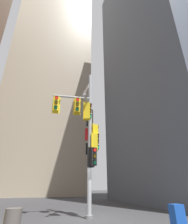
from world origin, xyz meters
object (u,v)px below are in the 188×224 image
Objects in this scene: newspaper_box at (178,219)px; trash_bin at (12,224)px; fire_hydrant at (7,220)px; signal_pole_assembly at (86,128)px.

newspaper_box reaches higher than trash_bin.
signal_pole_assembly is at bearing 30.26° from fire_hydrant.
newspaper_box is (5.92, -1.88, 0.05)m from fire_hydrant.
fire_hydrant is at bearing 162.42° from newspaper_box.
newspaper_box is at bearing -56.79° from signal_pole_assembly.
signal_pole_assembly is at bearing 43.38° from trash_bin.
newspaper_box is 5.71m from trash_bin.
trash_bin is (-3.11, -2.94, -4.44)m from signal_pole_assembly.
signal_pole_assembly reaches higher than trash_bin.
trash_bin is (-5.64, 0.91, -0.03)m from newspaper_box.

